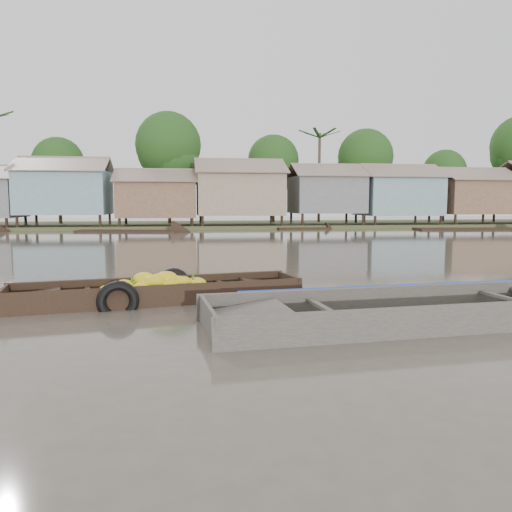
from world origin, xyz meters
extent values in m
plane|color=#4E483C|center=(0.00, 0.00, 0.00)|extent=(120.00, 120.00, 0.00)
cube|color=#384723|center=(0.00, 33.00, 0.00)|extent=(120.00, 12.00, 0.50)
cube|color=#72919D|center=(-10.50, 29.50, 2.70)|extent=(6.20, 5.20, 3.20)
cube|color=brown|center=(-10.50, 28.10, 4.75)|extent=(6.60, 3.02, 1.28)
cube|color=brown|center=(-10.50, 30.90, 4.75)|extent=(6.60, 3.02, 1.28)
cube|color=brown|center=(-3.80, 29.50, 2.20)|extent=(5.80, 4.60, 2.70)
cube|color=brown|center=(-3.80, 28.26, 4.00)|extent=(6.20, 2.67, 1.14)
cube|color=brown|center=(-3.80, 30.74, 4.00)|extent=(6.20, 2.67, 1.14)
cube|color=gray|center=(2.50, 29.50, 2.65)|extent=(6.50, 5.30, 3.30)
cube|color=brown|center=(2.50, 28.07, 4.75)|extent=(6.90, 3.08, 1.31)
cube|color=brown|center=(2.50, 30.93, 4.75)|extent=(6.90, 3.08, 1.31)
cube|color=slate|center=(9.50, 29.50, 2.60)|extent=(5.40, 4.70, 2.90)
cube|color=brown|center=(9.50, 28.23, 4.50)|extent=(5.80, 2.73, 1.17)
cube|color=brown|center=(9.50, 30.77, 4.50)|extent=(5.80, 2.73, 1.17)
cube|color=#72919D|center=(15.50, 29.50, 2.50)|extent=(6.00, 5.00, 3.10)
cube|color=brown|center=(15.50, 28.15, 4.50)|extent=(6.40, 2.90, 1.24)
cube|color=brown|center=(15.50, 30.85, 4.50)|extent=(6.40, 2.90, 1.24)
cube|color=brown|center=(22.00, 29.50, 2.45)|extent=(5.70, 4.90, 2.80)
cube|color=brown|center=(22.00, 28.18, 4.30)|extent=(6.10, 2.85, 1.21)
cube|color=brown|center=(22.00, 30.82, 4.30)|extent=(6.10, 2.85, 1.21)
cylinder|color=#473323|center=(-12.00, 34.00, 2.45)|extent=(0.28, 0.28, 4.90)
sphere|color=#133C15|center=(-12.00, 34.00, 5.25)|extent=(4.20, 4.20, 4.20)
cylinder|color=#473323|center=(-3.00, 33.00, 3.15)|extent=(0.28, 0.28, 6.30)
sphere|color=#133C15|center=(-3.00, 33.00, 6.75)|extent=(5.40, 5.40, 5.40)
cylinder|color=#473323|center=(6.00, 34.00, 2.62)|extent=(0.28, 0.28, 5.25)
sphere|color=#133C15|center=(6.00, 34.00, 5.62)|extent=(4.50, 4.50, 4.50)
cylinder|color=#473323|center=(14.00, 33.00, 2.80)|extent=(0.28, 0.28, 5.60)
sphere|color=#133C15|center=(14.00, 33.00, 6.00)|extent=(4.80, 4.80, 4.80)
cylinder|color=#473323|center=(22.00, 34.00, 2.27)|extent=(0.28, 0.28, 4.55)
sphere|color=#133C15|center=(22.00, 34.00, 4.88)|extent=(3.90, 3.90, 3.90)
cylinder|color=#473323|center=(10.00, 33.50, 4.00)|extent=(0.24, 0.24, 8.00)
cube|color=black|center=(-2.24, 0.50, -0.08)|extent=(5.71, 2.05, 0.08)
cube|color=black|center=(-2.35, 1.10, 0.14)|extent=(5.67, 1.17, 0.53)
cube|color=black|center=(-2.13, -0.10, 0.14)|extent=(5.67, 1.17, 0.53)
cube|color=black|center=(0.52, 1.00, 0.14)|extent=(0.28, 1.23, 0.50)
cube|color=black|center=(0.04, 0.91, 0.21)|extent=(1.15, 1.23, 0.20)
cube|color=black|center=(-5.00, 0.00, 0.14)|extent=(0.28, 1.23, 0.50)
cube|color=black|center=(-4.52, 0.09, 0.21)|extent=(1.15, 1.23, 0.20)
cube|color=black|center=(-3.56, 0.26, 0.25)|extent=(0.31, 1.19, 0.05)
cube|color=black|center=(-0.92, 0.74, 0.25)|extent=(0.31, 1.19, 0.05)
ellipsoid|color=yellow|center=(-1.75, 0.42, 0.38)|extent=(0.40, 0.31, 0.22)
ellipsoid|color=yellow|center=(-3.07, 0.31, 0.25)|extent=(0.51, 0.40, 0.28)
ellipsoid|color=yellow|center=(-2.90, 0.08, 0.20)|extent=(0.50, 0.39, 0.28)
ellipsoid|color=yellow|center=(-2.49, 0.59, 0.33)|extent=(0.45, 0.35, 0.25)
ellipsoid|color=yellow|center=(-2.30, 0.33, 0.41)|extent=(0.48, 0.37, 0.27)
ellipsoid|color=yellow|center=(-2.08, 0.19, 0.21)|extent=(0.41, 0.32, 0.23)
ellipsoid|color=yellow|center=(-2.44, 0.38, 0.36)|extent=(0.47, 0.37, 0.26)
ellipsoid|color=yellow|center=(-1.46, 0.49, 0.28)|extent=(0.47, 0.36, 0.26)
ellipsoid|color=yellow|center=(-2.57, 0.74, 0.32)|extent=(0.40, 0.31, 0.22)
ellipsoid|color=yellow|center=(-2.94, 0.17, 0.24)|extent=(0.51, 0.39, 0.28)
ellipsoid|color=yellow|center=(-2.01, 0.93, 0.23)|extent=(0.42, 0.33, 0.23)
ellipsoid|color=yellow|center=(-2.89, 0.45, 0.33)|extent=(0.43, 0.34, 0.24)
ellipsoid|color=yellow|center=(-2.07, 0.50, 0.44)|extent=(0.52, 0.40, 0.29)
ellipsoid|color=yellow|center=(-2.54, 0.17, 0.31)|extent=(0.39, 0.30, 0.22)
ellipsoid|color=yellow|center=(-3.18, 0.46, 0.22)|extent=(0.46, 0.36, 0.26)
ellipsoid|color=yellow|center=(-2.03, 0.35, 0.31)|extent=(0.44, 0.34, 0.25)
ellipsoid|color=yellow|center=(-1.65, 0.89, 0.22)|extent=(0.44, 0.34, 0.25)
ellipsoid|color=yellow|center=(-2.85, 0.09, 0.18)|extent=(0.49, 0.38, 0.27)
ellipsoid|color=yellow|center=(-2.04, 0.89, 0.24)|extent=(0.44, 0.34, 0.24)
ellipsoid|color=yellow|center=(-2.22, 0.59, 0.42)|extent=(0.39, 0.30, 0.22)
ellipsoid|color=yellow|center=(-2.31, 0.62, 0.35)|extent=(0.48, 0.37, 0.27)
ellipsoid|color=yellow|center=(-2.85, 0.18, 0.24)|extent=(0.45, 0.35, 0.25)
ellipsoid|color=yellow|center=(-2.43, 0.72, 0.28)|extent=(0.41, 0.32, 0.23)
ellipsoid|color=yellow|center=(-2.44, 0.67, 0.32)|extent=(0.45, 0.35, 0.25)
ellipsoid|color=yellow|center=(-1.87, 0.51, 0.36)|extent=(0.47, 0.36, 0.26)
ellipsoid|color=yellow|center=(-1.22, 0.33, 0.18)|extent=(0.42, 0.33, 0.23)
ellipsoid|color=yellow|center=(-2.51, 0.50, 0.44)|extent=(0.48, 0.37, 0.27)
ellipsoid|color=yellow|center=(-3.05, 0.01, 0.14)|extent=(0.40, 0.31, 0.22)
ellipsoid|color=yellow|center=(-1.48, 0.86, 0.26)|extent=(0.50, 0.39, 0.28)
cylinder|color=#3F6626|center=(-2.74, 0.41, 0.44)|extent=(0.04, 0.04, 0.18)
cylinder|color=#3F6626|center=(-2.04, 0.54, 0.44)|extent=(0.04, 0.04, 0.18)
cylinder|color=#3F6626|center=(-1.54, 0.63, 0.44)|extent=(0.04, 0.04, 0.18)
torus|color=black|center=(-1.96, 1.25, 0.16)|extent=(0.80, 0.32, 0.78)
torus|color=black|center=(-2.91, -0.32, 0.16)|extent=(0.79, 0.32, 0.77)
cube|color=#3E3934|center=(2.19, -1.92, -0.08)|extent=(7.23, 2.18, 0.08)
cube|color=#3E3934|center=(2.11, -1.05, 0.17)|extent=(7.26, 0.82, 0.58)
cube|color=#3E3934|center=(2.27, -2.79, 0.17)|extent=(7.26, 0.82, 0.58)
cube|color=#3E3934|center=(-1.36, -2.25, 0.17)|extent=(0.22, 1.78, 0.55)
cube|color=#3E3934|center=(-0.74, -2.19, 0.24)|extent=(1.37, 1.64, 0.23)
cube|color=#3E3934|center=(0.49, -2.08, 0.29)|extent=(0.26, 1.71, 0.05)
cube|color=#665E54|center=(2.19, -1.92, -0.04)|extent=(5.52, 1.88, 0.02)
cube|color=#102FA9|center=(2.10, -1.00, 0.39)|extent=(5.87, 0.62, 0.14)
cube|color=black|center=(19.30, 24.26, -0.05)|extent=(8.89, 2.74, 0.35)
cube|color=black|center=(-5.59, 24.96, -0.05)|extent=(6.91, 2.65, 0.35)
cube|color=black|center=(7.04, 26.99, -0.05)|extent=(3.97, 1.18, 0.35)
camera|label=1|loc=(-1.67, -9.51, 1.94)|focal=35.00mm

